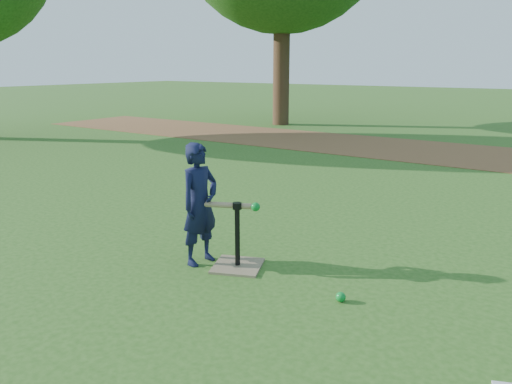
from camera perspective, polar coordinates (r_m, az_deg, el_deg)
The scene contains 6 objects.
ground at distance 4.36m, azimuth 1.36°, elevation -10.16°, with size 80.00×80.00×0.00m, color #285116.
dirt_strip at distance 11.19m, azimuth 22.78°, elevation 3.96°, with size 24.00×3.00×0.01m, color brown.
child at distance 4.60m, azimuth -6.45°, elevation -1.39°, with size 0.41×0.27×1.13m, color black.
wiffle_ball_ground at distance 4.05m, azimuth 9.66°, elevation -11.74°, with size 0.08×0.08×0.08m, color #0B7E28.
batting_tee at distance 4.60m, azimuth -2.12°, elevation -7.29°, with size 0.56×0.56×0.61m.
swing_action at distance 4.49m, azimuth -3.19°, elevation -1.49°, with size 0.67×0.29×0.09m.
Camera 1 is at (2.15, -3.33, 1.81)m, focal length 35.00 mm.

